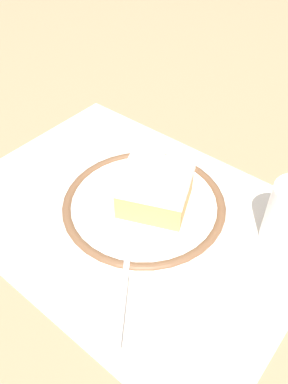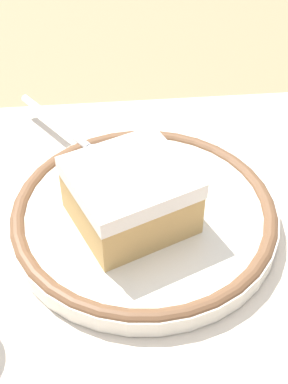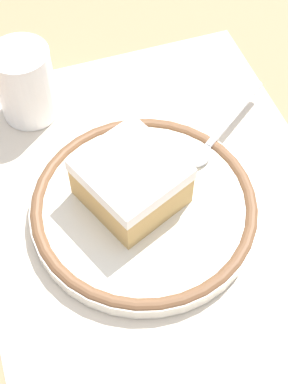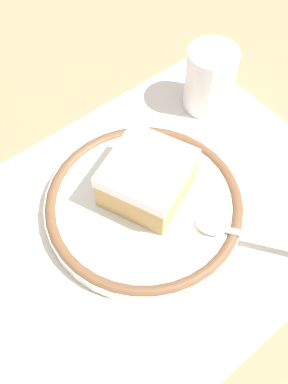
{
  "view_description": "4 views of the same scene",
  "coord_description": "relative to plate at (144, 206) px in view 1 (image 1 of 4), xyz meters",
  "views": [
    {
      "loc": [
        0.24,
        -0.27,
        0.39
      ],
      "look_at": [
        0.01,
        0.01,
        0.04
      ],
      "focal_mm": 36.19,
      "sensor_mm": 36.0,
      "label": 1
    },
    {
      "loc": [
        0.04,
        0.33,
        0.33
      ],
      "look_at": [
        0.01,
        0.01,
        0.04
      ],
      "focal_mm": 50.63,
      "sensor_mm": 36.0,
      "label": 2
    },
    {
      "loc": [
        -0.26,
        0.11,
        0.46
      ],
      "look_at": [
        0.01,
        0.01,
        0.04
      ],
      "focal_mm": 51.37,
      "sensor_mm": 36.0,
      "label": 3
    },
    {
      "loc": [
        -0.16,
        -0.19,
        0.44
      ],
      "look_at": [
        0.01,
        0.01,
        0.04
      ],
      "focal_mm": 42.61,
      "sensor_mm": 36.0,
      "label": 4
    }
  ],
  "objects": [
    {
      "name": "ground_plane",
      "position": [
        -0.01,
        -0.01,
        -0.01
      ],
      "size": [
        2.4,
        2.4,
        0.0
      ],
      "primitive_type": "plane",
      "color": "#9E7551"
    },
    {
      "name": "placemat",
      "position": [
        -0.01,
        -0.01,
        -0.01
      ],
      "size": [
        0.47,
        0.35,
        0.0
      ],
      "primitive_type": "cube",
      "color": "beige",
      "rests_on": "ground_plane"
    },
    {
      "name": "plate",
      "position": [
        0.0,
        0.0,
        0.0
      ],
      "size": [
        0.22,
        0.22,
        0.02
      ],
      "color": "silver",
      "rests_on": "placemat"
    },
    {
      "name": "cake_slice",
      "position": [
        0.01,
        0.01,
        0.03
      ],
      "size": [
        0.11,
        0.11,
        0.05
      ],
      "color": "tan",
      "rests_on": "plate"
    },
    {
      "name": "spoon",
      "position": [
        0.05,
        -0.1,
        0.01
      ],
      "size": [
        0.1,
        0.12,
        0.01
      ],
      "color": "silver",
      "rests_on": "plate"
    }
  ]
}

